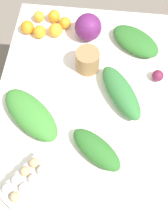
# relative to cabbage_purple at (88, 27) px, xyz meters

# --- Properties ---
(ground_plane) EXTENTS (8.00, 8.00, 0.00)m
(ground_plane) POSITION_rel_cabbage_purple_xyz_m (-0.50, -0.03, -0.81)
(ground_plane) COLOR #70665B
(dining_table) EXTENTS (1.45, 0.92, 0.74)m
(dining_table) POSITION_rel_cabbage_purple_xyz_m (-0.50, -0.03, -0.17)
(dining_table) COLOR silver
(dining_table) RESTS_ON ground_plane
(cabbage_purple) EXTENTS (0.15, 0.15, 0.15)m
(cabbage_purple) POSITION_rel_cabbage_purple_xyz_m (0.00, 0.00, 0.00)
(cabbage_purple) COLOR #601E5B
(cabbage_purple) RESTS_ON dining_table
(egg_carton) EXTENTS (0.26, 0.23, 0.09)m
(egg_carton) POSITION_rel_cabbage_purple_xyz_m (-0.88, 0.18, -0.03)
(egg_carton) COLOR #B7B7B2
(egg_carton) RESTS_ON dining_table
(paper_bag) EXTENTS (0.13, 0.13, 0.12)m
(paper_bag) POSITION_rel_cabbage_purple_xyz_m (-0.22, -0.02, -0.02)
(paper_bag) COLOR #997047
(paper_bag) RESTS_ON dining_table
(greens_bunch_dandelion) EXTENTS (0.35, 0.37, 0.10)m
(greens_bunch_dandelion) POSITION_rel_cabbage_purple_xyz_m (-0.56, 0.22, -0.03)
(greens_bunch_dandelion) COLOR #3D8433
(greens_bunch_dandelion) RESTS_ON dining_table
(greens_bunch_beet_tops) EXTENTS (0.35, 0.28, 0.10)m
(greens_bunch_beet_tops) POSITION_rel_cabbage_purple_xyz_m (-0.39, -0.21, -0.03)
(greens_bunch_beet_tops) COLOR #337538
(greens_bunch_beet_tops) RESTS_ON dining_table
(greens_bunch_chard) EXTENTS (0.26, 0.29, 0.08)m
(greens_bunch_chard) POSITION_rel_cabbage_purple_xyz_m (-0.70, -0.11, -0.03)
(greens_bunch_chard) COLOR #2D6B28
(greens_bunch_chard) RESTS_ON dining_table
(greens_bunch_kale) EXTENTS (0.30, 0.33, 0.08)m
(greens_bunch_kale) POSITION_rel_cabbage_purple_xyz_m (-0.04, -0.27, -0.04)
(greens_bunch_kale) COLOR #2D6B28
(greens_bunch_kale) RESTS_ON dining_table
(beet_root) EXTENTS (0.06, 0.06, 0.06)m
(beet_root) POSITION_rel_cabbage_purple_xyz_m (-0.25, -0.39, -0.05)
(beet_root) COLOR maroon
(beet_root) RESTS_ON dining_table
(orange_0) EXTENTS (0.06, 0.06, 0.06)m
(orange_0) POSITION_rel_cabbage_purple_xyz_m (0.09, 0.30, -0.04)
(orange_0) COLOR orange
(orange_0) RESTS_ON dining_table
(orange_1) EXTENTS (0.08, 0.08, 0.08)m
(orange_1) POSITION_rel_cabbage_purple_xyz_m (-0.01, 0.18, -0.04)
(orange_1) COLOR orange
(orange_1) RESTS_ON dining_table
(orange_2) EXTENTS (0.07, 0.07, 0.07)m
(orange_2) POSITION_rel_cabbage_purple_xyz_m (-0.03, 0.27, -0.04)
(orange_2) COLOR orange
(orange_2) RESTS_ON dining_table
(orange_3) EXTENTS (0.08, 0.08, 0.08)m
(orange_3) POSITION_rel_cabbage_purple_xyz_m (-0.00, 0.35, -0.04)
(orange_3) COLOR orange
(orange_3) RESTS_ON dining_table
(orange_4) EXTENTS (0.07, 0.07, 0.07)m
(orange_4) POSITION_rel_cabbage_purple_xyz_m (0.06, 0.14, -0.04)
(orange_4) COLOR orange
(orange_4) RESTS_ON dining_table
(orange_5) EXTENTS (0.07, 0.07, 0.07)m
(orange_5) POSITION_rel_cabbage_purple_xyz_m (0.10, 0.21, -0.04)
(orange_5) COLOR orange
(orange_5) RESTS_ON dining_table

